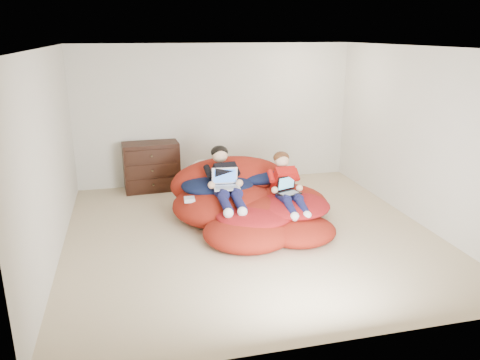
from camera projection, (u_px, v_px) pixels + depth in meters
The scene contains 9 objects.
room_shell at pixel (251, 219), 6.45m from camera, with size 5.10×5.10×2.77m.
dresser at pixel (152, 167), 8.20m from camera, with size 0.98×0.57×0.85m.
beanbag_pile at pixel (250, 203), 6.92m from camera, with size 2.35×2.34×0.89m.
cream_pillow at pixel (204, 168), 7.40m from camera, with size 0.45×0.29×0.29m, color beige.
older_boy at pixel (224, 177), 6.73m from camera, with size 0.39×1.24×0.73m.
younger_boy at pixel (287, 183), 6.65m from camera, with size 0.32×1.04×0.73m.
laptop_white at pixel (226, 182), 6.64m from camera, with size 0.39×0.33×0.27m.
laptop_black at pixel (288, 189), 6.61m from camera, with size 0.36×0.34×0.23m.
power_adapter at pixel (189, 200), 6.61m from camera, with size 0.15×0.15×0.06m, color silver.
Camera 1 is at (-1.54, -5.79, 2.68)m, focal length 35.00 mm.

